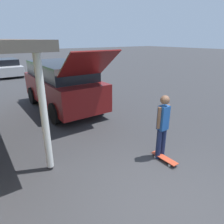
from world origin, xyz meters
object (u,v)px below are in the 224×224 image
object	(u,v)px
suv_parked	(62,84)
car_down_street	(7,67)
skateboard	(164,158)
skateboarder	(163,124)

from	to	relation	value
suv_parked	car_down_street	distance (m)	10.91
suv_parked	car_down_street	world-z (taller)	suv_parked
skateboard	skateboarder	bearing A→B (deg)	76.05
car_down_street	skateboard	size ratio (longest dim) A/B	6.01
car_down_street	skateboarder	size ratio (longest dim) A/B	2.66
suv_parked	skateboard	xyz separation A→B (m)	(0.46, -5.52, -1.01)
skateboarder	skateboard	xyz separation A→B (m)	(-0.05, -0.20, -0.87)
car_down_street	skateboard	bearing A→B (deg)	-86.48
car_down_street	skateboarder	distance (m)	16.24
suv_parked	skateboard	bearing A→B (deg)	-85.23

